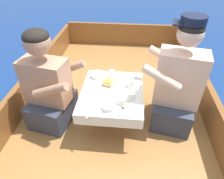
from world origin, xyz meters
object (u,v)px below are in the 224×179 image
person_port (49,88)px  coffee_cup_starboard (112,73)px  sandwich (108,83)px  person_starboard (177,86)px  tin_can (122,101)px  coffee_cup_port (130,84)px

person_port → coffee_cup_starboard: size_ratio=10.78×
sandwich → person_starboard: bearing=-3.1°
tin_can → sandwich: bearing=119.6°
person_starboard → sandwich: bearing=8.0°
person_port → person_starboard: size_ratio=0.90×
person_port → coffee_cup_starboard: person_port is taller
sandwich → coffee_cup_port: 0.21m
person_starboard → coffee_cup_port: (-0.42, 0.04, -0.02)m
person_port → tin_can: (0.68, -0.12, 0.01)m
coffee_cup_port → person_starboard: bearing=-5.1°
tin_can → person_port: bearing=169.7°
coffee_cup_port → coffee_cup_starboard: 0.25m
person_starboard → coffee_cup_starboard: size_ratio=11.98×
person_port → tin_can: 0.69m
person_starboard → sandwich: 0.63m
tin_can → coffee_cup_starboard: bearing=106.3°
person_starboard → sandwich: size_ratio=9.51×
person_port → sandwich: (0.54, 0.13, 0.01)m
person_port → coffee_cup_port: size_ratio=10.72×
person_port → sandwich: person_port is taller
person_port → coffee_cup_port: (0.75, 0.13, 0.01)m
person_port → coffee_cup_starboard: 0.63m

